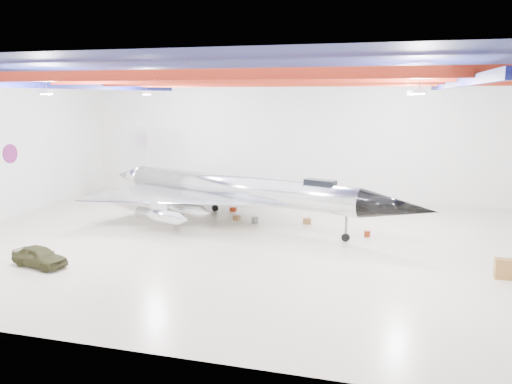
% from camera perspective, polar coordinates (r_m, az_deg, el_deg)
% --- Properties ---
extents(floor, '(40.00, 40.00, 0.00)m').
position_cam_1_polar(floor, '(33.13, -0.99, -5.65)').
color(floor, beige).
rests_on(floor, ground).
extents(wall_back, '(40.00, 0.00, 40.00)m').
position_cam_1_polar(wall_back, '(46.51, 4.19, 6.04)').
color(wall_back, silver).
rests_on(wall_back, floor).
extents(ceiling, '(40.00, 40.00, 0.00)m').
position_cam_1_polar(ceiling, '(31.78, -1.05, 13.72)').
color(ceiling, '#0A0F38').
rests_on(ceiling, wall_back).
extents(ceiling_structure, '(39.50, 29.50, 1.08)m').
position_cam_1_polar(ceiling_structure, '(31.76, -1.05, 12.50)').
color(ceiling_structure, maroon).
rests_on(ceiling_structure, ceiling).
extents(wall_roundel, '(0.10, 1.50, 1.50)m').
position_cam_1_polar(wall_roundel, '(43.66, -26.28, 3.96)').
color(wall_roundel, '#B21414').
rests_on(wall_roundel, wall_left).
extents(jet_aircraft, '(26.42, 19.30, 7.39)m').
position_cam_1_polar(jet_aircraft, '(37.08, -2.28, -0.00)').
color(jet_aircraft, silver).
rests_on(jet_aircraft, floor).
extents(jeep, '(3.66, 2.10, 1.17)m').
position_cam_1_polar(jeep, '(30.80, -23.51, -6.74)').
color(jeep, '#35351A').
rests_on(jeep, floor).
extents(desk, '(1.18, 0.61, 1.07)m').
position_cam_1_polar(desk, '(29.53, 26.71, -7.87)').
color(desk, brown).
rests_on(desk, floor).
extents(toolbox_red, '(0.55, 0.46, 0.34)m').
position_cam_1_polar(toolbox_red, '(41.51, -2.62, -1.99)').
color(toolbox_red, maroon).
rests_on(toolbox_red, floor).
extents(engine_drum, '(0.67, 0.67, 0.48)m').
position_cam_1_polar(engine_drum, '(37.59, -0.13, -3.25)').
color(engine_drum, '#59595B').
rests_on(engine_drum, floor).
extents(parts_bin, '(0.66, 0.55, 0.42)m').
position_cam_1_polar(parts_bin, '(37.68, 5.84, -3.32)').
color(parts_bin, olive).
rests_on(parts_bin, floor).
extents(crate_small, '(0.46, 0.40, 0.28)m').
position_cam_1_polar(crate_small, '(41.84, -7.47, -2.02)').
color(crate_small, '#59595B').
rests_on(crate_small, floor).
extents(tool_chest, '(0.51, 0.51, 0.38)m').
position_cam_1_polar(tool_chest, '(35.01, 12.59, -4.68)').
color(tool_chest, maroon).
rests_on(tool_chest, floor).
extents(oil_barrel, '(0.58, 0.52, 0.34)m').
position_cam_1_polar(oil_barrel, '(38.59, -2.23, -2.99)').
color(oil_barrel, olive).
rests_on(oil_barrel, floor).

